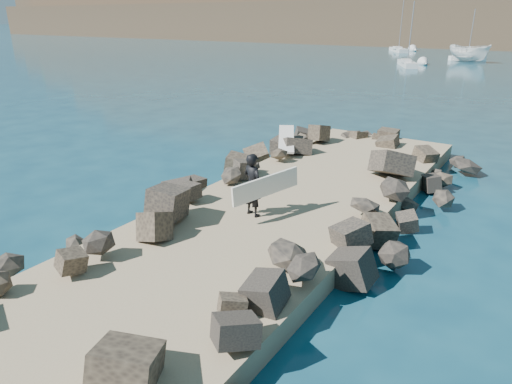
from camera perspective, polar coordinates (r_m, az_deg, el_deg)
ground at (r=14.27m, az=2.21°, el=-4.42°), size 800.00×800.00×0.00m
jetty at (r=12.64m, az=-2.50°, el=-6.45°), size 6.00×26.00×0.60m
riprap_left at (r=14.61m, az=-10.66°, el=-2.01°), size 2.60×22.00×1.00m
riprap_right at (r=11.70m, az=10.71°, el=-8.13°), size 2.60×22.00×1.00m
surfboard_resting at (r=20.07m, az=3.80°, el=6.33°), size 1.86×2.61×0.09m
boat_imported at (r=74.69m, az=25.10°, el=15.47°), size 7.02×5.32×2.56m
surfer_with_board at (r=13.26m, az=-0.17°, el=0.87°), size 1.28×2.24×1.90m
sailboat_e at (r=93.03m, az=17.38°, el=16.61°), size 5.50×7.59×9.35m
sailboat_a at (r=65.57m, az=18.37°, el=15.00°), size 4.28×6.68×8.13m
sailboat_b at (r=78.54m, az=24.93°, el=14.99°), size 4.74×5.53×7.34m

